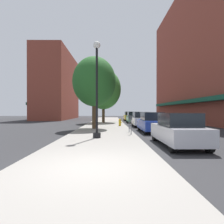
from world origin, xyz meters
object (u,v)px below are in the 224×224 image
(fire_hydrant, at_px, (120,122))
(car_white, at_px, (141,119))
(parking_meter_far, at_px, (131,123))
(tree_mid, at_px, (94,82))
(lamppost, at_px, (97,87))
(car_yellow, at_px, (129,116))
(car_blue, at_px, (152,123))
(car_green, at_px, (133,117))
(car_silver, at_px, (178,130))
(parking_meter_near, at_px, (129,122))
(tree_near, at_px, (103,89))

(fire_hydrant, relative_size, car_white, 0.18)
(parking_meter_far, relative_size, car_white, 0.30)
(fire_hydrant, bearing_deg, tree_mid, -130.04)
(lamppost, relative_size, car_yellow, 1.37)
(tree_mid, xyz_separation_m, car_yellow, (4.92, 16.92, -3.70))
(parking_meter_far, xyz_separation_m, tree_mid, (-2.97, 4.74, 3.56))
(fire_hydrant, xyz_separation_m, tree_mid, (-2.57, -3.05, 3.99))
(fire_hydrant, height_order, car_yellow, car_yellow)
(lamppost, distance_m, car_blue, 6.32)
(fire_hydrant, bearing_deg, car_green, 72.94)
(car_silver, bearing_deg, car_green, 91.15)
(fire_hydrant, distance_m, parking_meter_far, 7.82)
(fire_hydrant, xyz_separation_m, car_silver, (2.35, -11.53, 0.29))
(car_silver, height_order, car_green, same)
(car_silver, bearing_deg, lamppost, 153.96)
(car_silver, distance_m, car_blue, 6.22)
(parking_meter_near, relative_size, car_blue, 0.30)
(car_silver, xyz_separation_m, car_white, (0.00, 12.07, 0.00))
(lamppost, bearing_deg, parking_meter_far, 34.60)
(car_green, height_order, car_yellow, same)
(lamppost, bearing_deg, car_silver, -27.19)
(tree_near, bearing_deg, car_blue, -69.49)
(fire_hydrant, bearing_deg, car_silver, -78.46)
(car_white, bearing_deg, tree_mid, -142.96)
(tree_mid, bearing_deg, tree_near, 86.99)
(car_green, bearing_deg, parking_meter_near, -98.71)
(parking_meter_near, bearing_deg, tree_mid, 131.97)
(lamppost, height_order, parking_meter_near, lamppost)
(car_silver, bearing_deg, parking_meter_near, 111.80)
(parking_meter_far, bearing_deg, fire_hydrant, 92.97)
(tree_mid, bearing_deg, parking_meter_far, -57.93)
(tree_mid, xyz_separation_m, car_green, (4.92, 10.72, -3.70))
(tree_mid, height_order, car_white, tree_mid)
(parking_meter_far, xyz_separation_m, car_yellow, (1.95, 21.66, -0.14))
(tree_mid, bearing_deg, car_yellow, 73.78)
(parking_meter_far, distance_m, car_blue, 3.16)
(car_white, bearing_deg, tree_near, 127.40)
(car_green, bearing_deg, tree_near, -166.03)
(tree_mid, distance_m, car_silver, 10.47)
(car_white, bearing_deg, car_blue, -89.15)
(tree_mid, relative_size, car_blue, 1.57)
(lamppost, height_order, car_yellow, lamppost)
(car_white, bearing_deg, parking_meter_near, -104.93)
(parking_meter_near, distance_m, parking_meter_far, 1.44)
(lamppost, distance_m, parking_meter_near, 4.39)
(tree_near, height_order, tree_mid, tree_near)
(fire_hydrant, bearing_deg, parking_meter_near, -86.36)
(fire_hydrant, xyz_separation_m, parking_meter_far, (0.40, -7.79, 0.43))
(car_white, xyz_separation_m, car_yellow, (0.00, 13.32, 0.00))
(car_white, bearing_deg, car_silver, -89.15)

